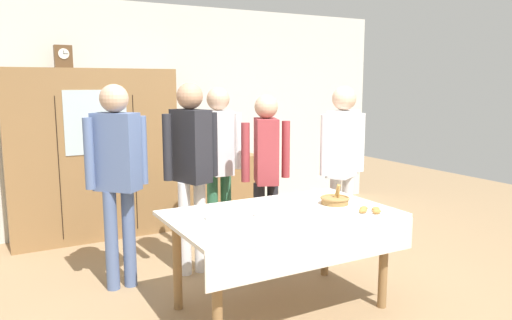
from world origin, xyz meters
TOP-DOWN VIEW (x-y plane):
  - ground_plane at (0.00, 0.00)m, footprint 12.00×12.00m
  - back_wall at (0.00, 2.65)m, footprint 6.40×0.10m
  - dining_table at (0.00, -0.24)m, footprint 1.70×1.04m
  - wall_cabinet at (-0.90, 2.35)m, footprint 1.83×0.46m
  - mantel_clock at (-1.16, 2.35)m, footprint 0.18×0.11m
  - bookshelf_low at (0.68, 2.41)m, footprint 1.03×0.35m
  - book_stack at (0.68, 2.41)m, footprint 0.15×0.23m
  - tea_cup_far_left at (-0.56, -0.15)m, footprint 0.13×0.13m
  - tea_cup_mid_right at (-0.21, -0.23)m, footprint 0.13×0.13m
  - tea_cup_far_right at (-0.09, 0.01)m, footprint 0.13×0.13m
  - bread_basket at (0.52, -0.19)m, footprint 0.24×0.24m
  - pastry_plate at (0.56, -0.56)m, footprint 0.28×0.28m
  - spoon_mid_right at (0.21, -0.36)m, footprint 0.12×0.02m
  - spoon_back_edge at (0.43, -0.36)m, footprint 0.12×0.02m
  - spoon_mid_left at (0.21, -0.11)m, footprint 0.12×0.02m
  - person_by_cabinet at (0.37, 0.67)m, footprint 0.52×0.41m
  - person_near_right_end at (-1.00, 0.80)m, footprint 0.52×0.40m
  - person_behind_table_left at (0.10, 1.16)m, footprint 0.52×0.37m
  - person_beside_shelf at (-0.34, 0.81)m, footprint 0.52×0.40m
  - person_behind_table_right at (1.07, 0.41)m, footprint 0.52×0.35m

SIDE VIEW (x-z plane):
  - ground_plane at x=0.00m, z-range 0.00..0.00m
  - bookshelf_low at x=0.68m, z-range 0.00..0.81m
  - dining_table at x=0.00m, z-range 0.29..1.06m
  - spoon_mid_right at x=0.21m, z-range 0.78..0.78m
  - spoon_back_edge at x=0.43m, z-range 0.78..0.78m
  - spoon_mid_left at x=0.21m, z-range 0.78..0.78m
  - pastry_plate at x=0.56m, z-range 0.77..0.82m
  - tea_cup_far_left at x=-0.56m, z-range 0.77..0.84m
  - tea_cup_mid_right at x=-0.21m, z-range 0.77..0.84m
  - tea_cup_far_right at x=-0.09m, z-range 0.77..0.84m
  - bread_basket at x=0.52m, z-range 0.73..0.89m
  - book_stack at x=0.68m, z-range 0.81..0.88m
  - wall_cabinet at x=-0.90m, z-range 0.00..1.91m
  - person_by_cabinet at x=0.37m, z-range 0.18..1.83m
  - person_behind_table_left at x=0.10m, z-range 0.19..1.91m
  - person_behind_table_right at x=1.07m, z-range 0.20..1.92m
  - person_near_right_end at x=-1.00m, z-range 0.20..1.95m
  - person_beside_shelf at x=-0.34m, z-range 0.20..1.96m
  - back_wall at x=0.00m, z-range 0.00..2.70m
  - mantel_clock at x=-1.16m, z-range 1.91..2.15m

